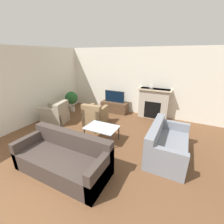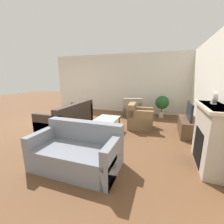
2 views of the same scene
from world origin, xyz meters
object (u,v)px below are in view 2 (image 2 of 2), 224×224
armchair_by_window (132,109)px  mantel_clock (214,98)px  couch_sectional (69,118)px  couch_loveseat (78,152)px  coffee_table (106,120)px  potted_plant (162,103)px  tv (190,111)px  armchair_accent (139,119)px

armchair_by_window → mantel_clock: bearing=112.0°
couch_sectional → couch_loveseat: 2.47m
coffee_table → potted_plant: 2.87m
potted_plant → mantel_clock: (3.25, 0.92, 0.70)m
coffee_table → tv: bearing=106.6°
tv → couch_sectional: size_ratio=0.43×
tv → coffee_table: size_ratio=0.96×
armchair_by_window → mantel_clock: (3.02, 2.11, 1.01)m
couch_sectional → armchair_by_window: same height
tv → coffee_table: bearing=-73.4°
armchair_accent → mantel_clock: mantel_clock is taller
couch_loveseat → mantel_clock: 2.74m
armchair_accent → potted_plant: potted_plant is taller
armchair_accent → potted_plant: size_ratio=0.93×
coffee_table → potted_plant: (-2.42, 1.54, 0.20)m
couch_sectional → mantel_clock: bearing=76.1°
couch_loveseat → mantel_clock: mantel_clock is taller
couch_loveseat → coffee_table: couch_loveseat is taller
armchair_accent → mantel_clock: 2.47m
couch_sectional → potted_plant: potted_plant is taller
tv → couch_sectional: 3.81m
tv → armchair_by_window: 2.52m
coffee_table → mantel_clock: size_ratio=4.03×
couch_loveseat → coffee_table: size_ratio=1.73×
coffee_table → couch_sectional: bearing=-95.4°
couch_loveseat → mantel_clock: (-0.98, 2.35, 1.02)m
armchair_accent → tv: bearing=-98.4°
couch_sectional → mantel_clock: size_ratio=9.03×
tv → armchair_accent: size_ratio=1.06×
mantel_clock → couch_loveseat: bearing=-67.4°
tv → couch_loveseat: tv is taller
couch_sectional → armchair_accent: 2.39m
couch_sectional → tv: bearing=98.4°
couch_loveseat → armchair_by_window: size_ratio=1.64×
tv → armchair_by_window: size_ratio=0.92×
armchair_by_window → potted_plant: 1.25m
mantel_clock → tv: bearing=-174.9°
armchair_by_window → tv: bearing=129.7°
tv → coffee_table: 2.44m
armchair_accent → coffee_table: armchair_accent is taller
coffee_table → mantel_clock: bearing=71.4°
potted_plant → mantel_clock: bearing=15.8°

